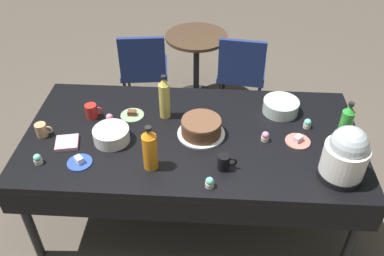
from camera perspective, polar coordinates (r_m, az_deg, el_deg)
ground at (r=3.20m, az=0.00°, el=-11.28°), size 9.00×9.00×0.00m
potluck_table at (r=2.71m, az=0.00°, el=-1.85°), size 2.20×1.10×0.75m
frosted_layer_cake at (r=2.63m, az=1.31°, el=0.02°), size 0.31×0.31×0.12m
slow_cooker at (r=2.42m, az=20.78°, el=-3.59°), size 0.26×0.26×0.35m
glass_salad_bowl at (r=2.90m, az=12.37°, el=2.99°), size 0.25×0.25×0.09m
ceramic_snack_bowl at (r=2.64m, az=-11.26°, el=-0.97°), size 0.23×0.23×0.09m
dessert_plate_cobalt at (r=2.54m, az=-15.53°, el=-4.58°), size 0.15×0.15×0.05m
dessert_plate_sage at (r=2.85m, az=-8.41°, el=1.88°), size 0.16×0.16×0.04m
dessert_plate_coral at (r=2.69m, az=14.66°, el=-1.72°), size 0.16×0.16×0.05m
cupcake_vanilla at (r=2.64m, az=10.26°, el=-1.18°), size 0.05×0.05×0.07m
cupcake_mint at (r=2.61m, az=-20.88°, el=-4.11°), size 0.05×0.05×0.07m
cupcake_cocoa at (r=2.30m, az=2.49°, el=-7.66°), size 0.05×0.05×0.07m
cupcake_rose at (r=2.81m, az=15.92°, el=0.59°), size 0.05×0.05×0.07m
cupcake_berry at (r=2.80m, az=-11.50°, el=1.32°), size 0.05×0.05×0.07m
soda_bottle_ginger_ale at (r=2.74m, az=-3.90°, el=4.23°), size 0.08×0.08×0.32m
soda_bottle_lime_soda at (r=2.69m, az=20.77°, el=0.48°), size 0.08×0.08×0.30m
soda_bottle_orange_juice at (r=2.36m, az=-5.95°, el=-2.93°), size 0.09×0.09×0.30m
coffee_mug_red at (r=2.87m, az=-13.91°, el=2.33°), size 0.12×0.08×0.10m
coffee_mug_tan at (r=2.80m, az=-20.36°, el=-0.25°), size 0.11×0.07×0.09m
coffee_mug_black at (r=2.40m, az=4.55°, el=-4.80°), size 0.12×0.07×0.10m
paper_napkin_stack at (r=2.70m, az=-17.17°, el=-1.99°), size 0.17×0.17×0.02m
maroon_chair_left at (r=3.94m, az=-6.79°, el=8.59°), size 0.49×0.49×0.85m
maroon_chair_right at (r=3.89m, az=7.00°, el=8.17°), size 0.49×0.49×0.85m
round_cafe_table at (r=4.08m, az=0.62°, el=10.10°), size 0.60×0.60×0.72m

